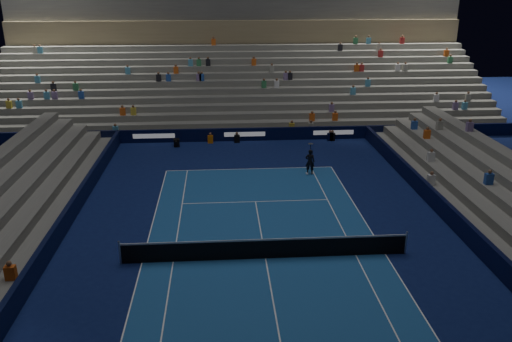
{
  "coord_description": "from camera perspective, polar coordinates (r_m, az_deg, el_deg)",
  "views": [
    {
      "loc": [
        -1.88,
        -20.38,
        11.66
      ],
      "look_at": [
        0.0,
        6.0,
        2.0
      ],
      "focal_mm": 36.33,
      "sensor_mm": 36.0,
      "label": 1
    }
  ],
  "objects": [
    {
      "name": "tennis_net",
      "position": [
        23.31,
        1.06,
        -8.53
      ],
      "size": [
        12.9,
        0.1,
        1.1
      ],
      "color": "#B2B2B7",
      "rests_on": "ground"
    },
    {
      "name": "tennis_player",
      "position": [
        33.37,
        5.97,
        1.02
      ],
      "size": [
        0.68,
        0.52,
        1.66
      ],
      "primitive_type": "imported",
      "rotation": [
        0.0,
        0.0,
        2.92
      ],
      "color": "black",
      "rests_on": "ground"
    },
    {
      "name": "grandstand_main",
      "position": [
        49.02,
        -1.85,
        10.33
      ],
      "size": [
        44.0,
        15.2,
        11.2
      ],
      "color": "slate",
      "rests_on": "ground"
    },
    {
      "name": "ground",
      "position": [
        23.56,
        1.05,
        -9.61
      ],
      "size": [
        90.0,
        90.0,
        0.0
      ],
      "primitive_type": "plane",
      "color": "#0B1646",
      "rests_on": "ground"
    },
    {
      "name": "broadcast_camera",
      "position": [
        39.51,
        -8.74,
        3.11
      ],
      "size": [
        0.48,
        0.9,
        0.57
      ],
      "color": "black",
      "rests_on": "ground"
    },
    {
      "name": "sponsor_barrier_east",
      "position": [
        25.96,
        23.09,
        -7.13
      ],
      "size": [
        0.25,
        37.0,
        1.0
      ],
      "primitive_type": "cube",
      "color": "black",
      "rests_on": "ground"
    },
    {
      "name": "court_surface",
      "position": [
        23.55,
        1.05,
        -9.6
      ],
      "size": [
        10.97,
        23.77,
        0.01
      ],
      "primitive_type": "cube",
      "color": "#194A8A",
      "rests_on": "ground"
    },
    {
      "name": "sponsor_barrier_west",
      "position": [
        24.51,
        -22.43,
        -8.68
      ],
      "size": [
        0.25,
        37.0,
        1.0
      ],
      "primitive_type": "cube",
      "color": "black",
      "rests_on": "ground"
    },
    {
      "name": "sponsor_barrier_far",
      "position": [
        40.49,
        -1.26,
        4.06
      ],
      "size": [
        44.0,
        0.25,
        1.0
      ],
      "primitive_type": "cube",
      "color": "black",
      "rests_on": "ground"
    }
  ]
}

